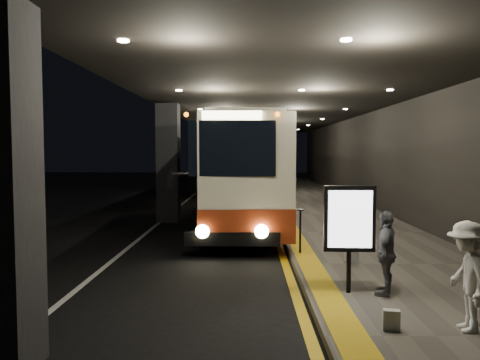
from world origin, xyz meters
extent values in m
plane|color=black|center=(0.00, 0.00, 0.00)|extent=(90.00, 90.00, 0.00)
cube|color=silver|center=(-1.80, 5.00, 0.01)|extent=(0.12, 50.00, 0.01)
cube|color=gold|center=(2.35, 5.00, 0.01)|extent=(0.18, 50.00, 0.01)
cube|color=#514C44|center=(4.75, 5.00, 0.07)|extent=(4.50, 50.00, 0.15)
cube|color=gold|center=(2.85, 5.00, 0.16)|extent=(0.50, 50.00, 0.01)
cube|color=black|center=(7.00, 5.00, 3.00)|extent=(0.10, 50.00, 6.00)
cube|color=black|center=(-1.50, 4.00, 2.20)|extent=(0.80, 0.80, 4.40)
cube|color=black|center=(-1.50, 16.00, 2.20)|extent=(0.80, 0.80, 4.40)
cube|color=black|center=(2.50, 5.00, 4.60)|extent=(9.00, 50.00, 0.40)
cube|color=beige|center=(1.09, 3.45, 2.00)|extent=(3.08, 11.53, 3.23)
cube|color=maroon|center=(1.09, 3.45, 0.81)|extent=(3.10, 11.55, 0.86)
cube|color=black|center=(1.09, -2.28, 2.71)|extent=(2.09, 0.19, 1.33)
cube|color=black|center=(1.09, -2.20, 0.52)|extent=(2.34, 0.39, 0.33)
cylinder|color=black|center=(0.02, -0.16, 0.48)|extent=(0.27, 0.95, 0.95)
cylinder|color=black|center=(2.16, -0.16, 0.48)|extent=(0.27, 0.95, 0.95)
cylinder|color=black|center=(0.02, 7.25, 0.48)|extent=(0.27, 0.95, 0.95)
cylinder|color=black|center=(2.16, 7.25, 0.48)|extent=(0.27, 0.95, 0.95)
sphere|color=#FFEAA5|center=(0.38, -2.29, 0.71)|extent=(0.34, 0.34, 0.34)
sphere|color=#FFEAA5|center=(1.80, -2.29, 0.71)|extent=(0.34, 0.34, 0.34)
cube|color=#FFF2BF|center=(1.09, -2.29, 3.50)|extent=(1.43, 0.14, 0.21)
cube|color=beige|center=(1.00, 18.18, 1.94)|extent=(2.39, 11.12, 3.15)
cube|color=maroon|center=(1.00, 18.18, 0.79)|extent=(2.41, 11.14, 0.83)
cube|color=black|center=(1.00, 12.60, 2.64)|extent=(2.04, 0.07, 1.30)
cube|color=black|center=(1.00, 12.68, 0.51)|extent=(2.27, 0.27, 0.32)
cylinder|color=black|center=(-0.04, 14.66, 0.46)|extent=(0.26, 0.93, 0.93)
cylinder|color=black|center=(2.03, 14.66, 0.46)|extent=(0.26, 0.93, 0.93)
cylinder|color=black|center=(-0.04, 21.89, 0.46)|extent=(0.26, 0.93, 0.93)
cylinder|color=black|center=(2.03, 21.89, 0.46)|extent=(0.26, 0.93, 0.93)
cube|color=beige|center=(0.78, 31.21, 2.12)|extent=(3.10, 12.19, 3.42)
cube|color=maroon|center=(0.78, 31.21, 0.86)|extent=(3.12, 12.22, 0.91)
cube|color=black|center=(0.78, 25.13, 2.87)|extent=(2.22, 0.17, 1.41)
cube|color=black|center=(0.78, 25.21, 0.55)|extent=(2.48, 0.37, 0.35)
cylinder|color=black|center=(-0.36, 27.38, 0.50)|extent=(0.28, 1.01, 1.01)
cylinder|color=black|center=(1.92, 27.38, 0.50)|extent=(0.28, 1.01, 1.01)
cylinder|color=black|center=(-0.36, 35.23, 0.50)|extent=(0.28, 1.01, 1.01)
cylinder|color=black|center=(1.92, 35.23, 0.50)|extent=(0.28, 1.01, 1.01)
imported|color=#BD6258|center=(2.80, 0.99, 0.94)|extent=(0.52, 0.66, 1.58)
imported|color=silver|center=(4.50, -7.03, 0.92)|extent=(0.56, 1.03, 1.53)
imported|color=#515156|center=(3.86, -5.41, 0.88)|extent=(0.74, 0.96, 1.47)
cube|color=black|center=(3.76, -3.21, 0.33)|extent=(0.30, 0.16, 0.35)
cube|color=#B9B8AE|center=(3.47, -7.03, 0.29)|extent=(0.25, 0.17, 0.28)
cylinder|color=black|center=(3.24, -5.30, 0.52)|extent=(0.08, 0.08, 0.74)
cube|color=black|center=(3.24, -5.30, 1.46)|extent=(0.90, 0.12, 1.16)
cube|color=white|center=(3.24, -5.36, 1.46)|extent=(0.76, 0.04, 1.00)
cylinder|color=black|center=(2.75, -2.11, 0.68)|extent=(0.05, 0.05, 1.06)
camera|label=1|loc=(1.46, -13.44, 2.64)|focal=35.00mm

